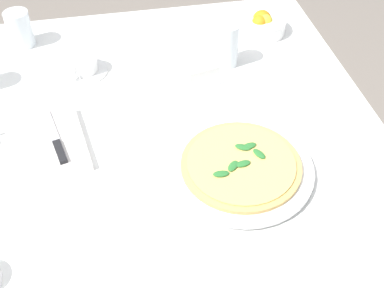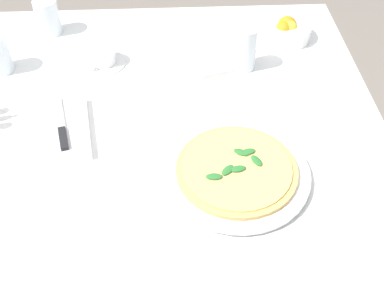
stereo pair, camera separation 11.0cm
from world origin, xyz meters
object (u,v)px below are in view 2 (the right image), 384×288
(coffee_cup_near_left, at_px, (102,56))
(dinner_knife, at_px, (61,125))
(water_glass_far_right, at_px, (245,50))
(menu_card, at_px, (217,81))
(pizza, at_px, (237,169))
(napkin_folded, at_px, (62,130))
(citrus_bowl, at_px, (286,30))
(pizza_plate, at_px, (236,173))
(water_glass_center_back, at_px, (48,19))

(coffee_cup_near_left, distance_m, dinner_knife, 0.29)
(coffee_cup_near_left, xyz_separation_m, water_glass_far_right, (-0.04, -0.41, 0.03))
(coffee_cup_near_left, distance_m, menu_card, 0.35)
(pizza, relative_size, napkin_folded, 1.14)
(napkin_folded, xyz_separation_m, citrus_bowl, (0.40, -0.63, 0.02))
(pizza, xyz_separation_m, citrus_bowl, (0.56, -0.22, 0.00))
(pizza_plate, height_order, coffee_cup_near_left, coffee_cup_near_left)
(pizza_plate, relative_size, pizza, 1.21)
(pizza, distance_m, dinner_knife, 0.44)
(coffee_cup_near_left, height_order, citrus_bowl, citrus_bowl)
(water_glass_center_back, distance_m, dinner_knife, 0.47)
(coffee_cup_near_left, xyz_separation_m, menu_card, (-0.14, -0.32, 0.00))
(pizza_plate, bearing_deg, pizza, -17.19)
(water_glass_center_back, height_order, dinner_knife, water_glass_center_back)
(coffee_cup_near_left, distance_m, napkin_folded, 0.30)
(pizza_plate, bearing_deg, napkin_folded, 68.46)
(coffee_cup_near_left, height_order, dinner_knife, coffee_cup_near_left)
(water_glass_far_right, height_order, menu_card, water_glass_far_right)
(water_glass_far_right, relative_size, menu_card, 1.44)
(water_glass_far_right, xyz_separation_m, menu_card, (-0.10, 0.08, -0.03))
(menu_card, bearing_deg, pizza, -99.97)
(water_glass_center_back, relative_size, menu_card, 1.22)
(pizza, height_order, menu_card, menu_card)
(water_glass_center_back, bearing_deg, citrus_bowl, -95.22)
(pizza_plate, xyz_separation_m, pizza, (0.00, -0.00, 0.01))
(pizza, height_order, napkin_folded, pizza)
(dinner_knife, bearing_deg, napkin_folded, 180.00)
(coffee_cup_near_left, distance_m, citrus_bowl, 0.57)
(water_glass_far_right, height_order, napkin_folded, water_glass_far_right)
(water_glass_center_back, bearing_deg, pizza_plate, -140.63)
(menu_card, bearing_deg, dinner_knife, -172.39)
(dinner_knife, bearing_deg, pizza, -125.89)
(pizza, xyz_separation_m, dinner_knife, (0.16, 0.41, -0.00))
(pizza, distance_m, citrus_bowl, 0.60)
(pizza_plate, height_order, water_glass_center_back, water_glass_center_back)
(pizza_plate, distance_m, water_glass_center_back, 0.81)
(water_glass_far_right, bearing_deg, dinner_knife, 117.33)
(pizza_plate, relative_size, water_glass_center_back, 3.05)
(pizza, height_order, citrus_bowl, citrus_bowl)
(coffee_cup_near_left, relative_size, menu_card, 1.47)
(water_glass_far_right, height_order, water_glass_center_back, water_glass_far_right)
(pizza, bearing_deg, napkin_folded, 68.49)
(pizza_plate, xyz_separation_m, dinner_knife, (0.17, 0.41, 0.01))
(pizza, bearing_deg, coffee_cup_near_left, 36.91)
(coffee_cup_near_left, bearing_deg, water_glass_far_right, -95.01)
(dinner_knife, distance_m, menu_card, 0.42)
(coffee_cup_near_left, bearing_deg, dinner_knife, 165.16)
(napkin_folded, relative_size, citrus_bowl, 1.60)
(pizza_plate, height_order, pizza, pizza)
(pizza_plate, relative_size, menu_card, 3.72)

